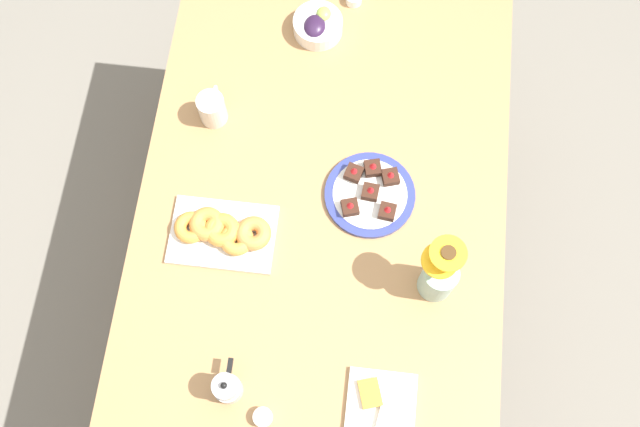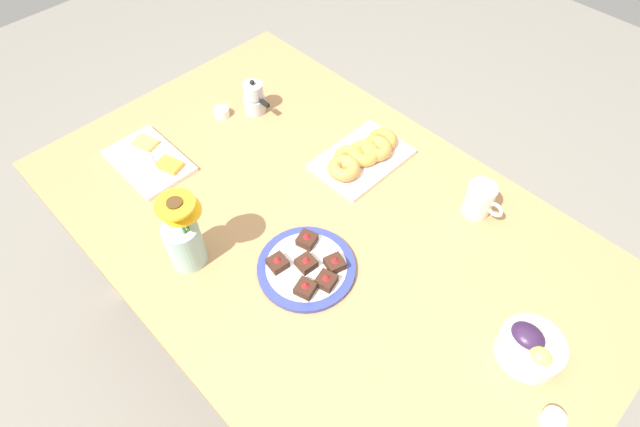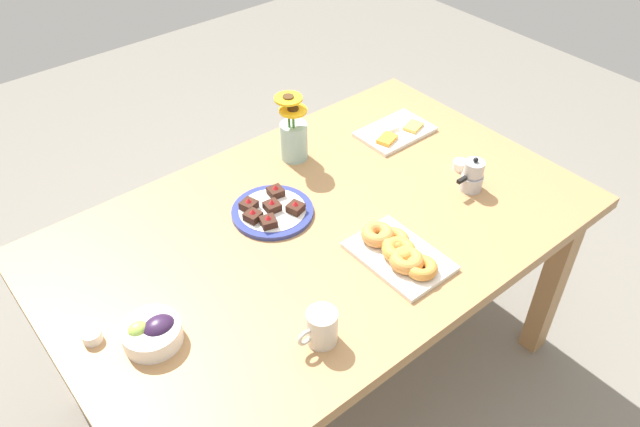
% 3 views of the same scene
% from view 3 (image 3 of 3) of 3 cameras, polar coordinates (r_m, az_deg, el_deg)
% --- Properties ---
extents(ground_plane, '(6.00, 6.00, 0.00)m').
position_cam_3_polar(ground_plane, '(2.40, 0.00, -14.30)').
color(ground_plane, slate).
extents(dining_table, '(1.60, 1.00, 0.74)m').
position_cam_3_polar(dining_table, '(1.90, 0.00, -2.87)').
color(dining_table, '#A87A4C').
rests_on(dining_table, ground_plane).
extents(coffee_mug, '(0.11, 0.08, 0.10)m').
position_cam_3_polar(coffee_mug, '(1.51, 0.12, -10.33)').
color(coffee_mug, beige).
rests_on(coffee_mug, dining_table).
extents(grape_bowl, '(0.15, 0.15, 0.07)m').
position_cam_3_polar(grape_bowl, '(1.58, -15.07, -10.45)').
color(grape_bowl, white).
rests_on(grape_bowl, dining_table).
extents(cheese_platter, '(0.26, 0.17, 0.03)m').
position_cam_3_polar(cheese_platter, '(2.24, 6.88, 7.44)').
color(cheese_platter, white).
rests_on(cheese_platter, dining_table).
extents(croissant_platter, '(0.19, 0.29, 0.05)m').
position_cam_3_polar(croissant_platter, '(1.74, 7.20, -3.49)').
color(croissant_platter, white).
rests_on(croissant_platter, dining_table).
extents(jam_cup_honey, '(0.05, 0.05, 0.03)m').
position_cam_3_polar(jam_cup_honey, '(1.64, -20.14, -10.46)').
color(jam_cup_honey, white).
rests_on(jam_cup_honey, dining_table).
extents(jam_cup_berry, '(0.05, 0.05, 0.03)m').
position_cam_3_polar(jam_cup_berry, '(2.11, 12.67, 4.38)').
color(jam_cup_berry, white).
rests_on(jam_cup_berry, dining_table).
extents(dessert_plate, '(0.25, 0.25, 0.05)m').
position_cam_3_polar(dessert_plate, '(1.88, -4.42, 0.25)').
color(dessert_plate, navy).
rests_on(dessert_plate, dining_table).
extents(flower_vase, '(0.11, 0.11, 0.24)m').
position_cam_3_polar(flower_vase, '(2.07, -2.43, 7.04)').
color(flower_vase, '#99C1B7').
rests_on(flower_vase, dining_table).
extents(moka_pot, '(0.11, 0.07, 0.12)m').
position_cam_3_polar(moka_pot, '(2.00, 13.77, 3.34)').
color(moka_pot, '#B7B7BC').
rests_on(moka_pot, dining_table).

